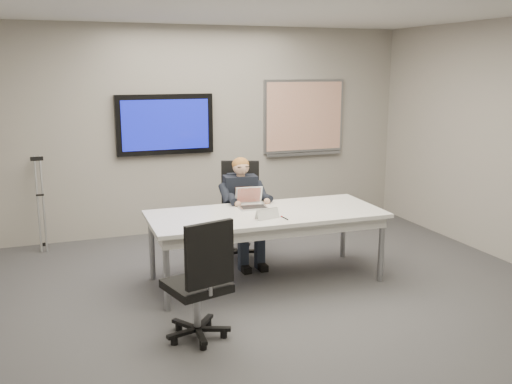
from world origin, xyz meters
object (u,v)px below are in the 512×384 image
object	(u,v)px
conference_table	(266,220)
seated_person	(245,222)
office_chair_far	(240,228)
office_chair_near	(200,303)
laptop	(251,202)

from	to	relation	value
conference_table	seated_person	bearing A→B (deg)	93.57
office_chair_far	office_chair_near	size ratio (longest dim) A/B	1.08
office_chair_near	seated_person	size ratio (longest dim) A/B	0.86
conference_table	seated_person	size ratio (longest dim) A/B	2.01
office_chair_far	office_chair_near	world-z (taller)	office_chair_far
conference_table	laptop	bearing A→B (deg)	105.81
conference_table	office_chair_near	world-z (taller)	office_chair_near
conference_table	office_chair_near	distance (m)	1.52
office_chair_far	conference_table	bearing A→B (deg)	-68.02
laptop	conference_table	bearing A→B (deg)	-70.52
office_chair_near	office_chair_far	bearing A→B (deg)	-132.54
seated_person	office_chair_far	bearing A→B (deg)	92.13
conference_table	office_chair_near	size ratio (longest dim) A/B	2.33
office_chair_near	seated_person	bearing A→B (deg)	-135.37
office_chair_far	seated_person	distance (m)	0.28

